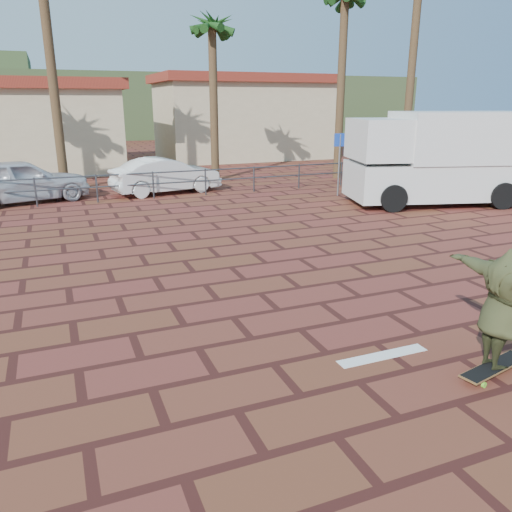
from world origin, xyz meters
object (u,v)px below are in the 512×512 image
Objects in this scene: car_silver at (21,181)px; car_white at (166,175)px; campervan at (440,156)px; skateboarder at (504,309)px; longboard at (494,367)px.

car_white is (5.16, 0.00, -0.09)m from car_silver.
car_white is at bearing 161.30° from campervan.
skateboarder reaches higher than car_white.
longboard is at bearing -172.29° from car_silver.
campervan is 1.55× the size of car_white.
campervan reaches higher than car_white.
skateboarder is at bearing -102.18° from longboard.
car_silver is 5.16m from car_white.
campervan is at bearing -127.20° from car_silver.
car_white reaches higher than longboard.
skateboarder reaches higher than car_silver.
car_silver is (-6.23, 15.16, 0.68)m from longboard.
skateboarder is at bearing 173.74° from car_white.
car_silver is at bearing 172.61° from campervan.
longboard is 12.11m from campervan.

